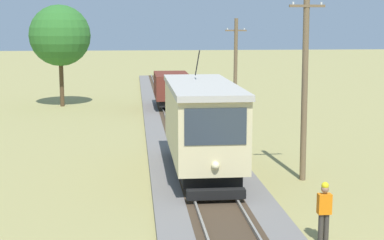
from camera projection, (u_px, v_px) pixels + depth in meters
The scene contains 6 objects.
red_tram at pixel (202, 123), 23.35m from camera, with size 2.60×8.54×4.79m.
freight_car at pixel (172, 88), 41.93m from camera, with size 2.40×5.20×2.31m.
utility_pole_near_tram at pixel (305, 80), 22.63m from camera, with size 1.40×0.44×7.77m.
utility_pole_mid at pixel (235, 67), 38.08m from camera, with size 1.40×0.43×6.52m.
track_worker at pixel (324, 209), 16.35m from camera, with size 0.38×0.24×1.78m.
tree_left_far at pixel (60, 36), 43.04m from camera, with size 4.53×4.53×7.58m.
Camera 1 is at (-2.67, -8.21, 6.15)m, focal length 54.29 mm.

